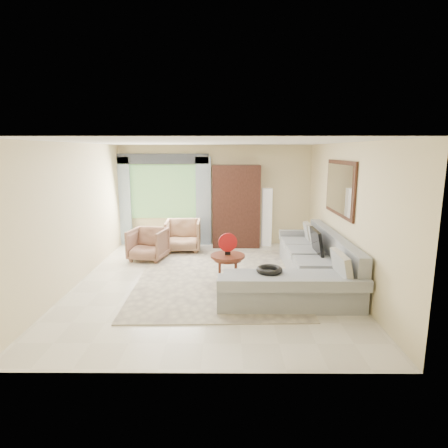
{
  "coord_description": "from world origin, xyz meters",
  "views": [
    {
      "loc": [
        0.29,
        -6.8,
        2.46
      ],
      "look_at": [
        0.25,
        0.35,
        1.05
      ],
      "focal_mm": 30.0,
      "sensor_mm": 36.0,
      "label": 1
    }
  ],
  "objects_px": {
    "coffee_table": "(228,271)",
    "armchair_right": "(183,235)",
    "armoire": "(236,206)",
    "tv_screen": "(317,242)",
    "potted_plant": "(135,236)",
    "sectional_sofa": "(307,270)",
    "floor_lamp": "(267,217)",
    "armchair_left": "(148,244)"
  },
  "relations": [
    {
      "from": "sectional_sofa",
      "to": "tv_screen",
      "type": "distance_m",
      "value": 0.67
    },
    {
      "from": "armchair_right",
      "to": "floor_lamp",
      "type": "height_order",
      "value": "floor_lamp"
    },
    {
      "from": "armchair_right",
      "to": "potted_plant",
      "type": "relative_size",
      "value": 1.77
    },
    {
      "from": "tv_screen",
      "to": "potted_plant",
      "type": "distance_m",
      "value": 4.91
    },
    {
      "from": "armchair_left",
      "to": "armoire",
      "type": "xyz_separation_m",
      "value": [
        2.04,
        1.27,
        0.69
      ]
    },
    {
      "from": "armchair_left",
      "to": "armoire",
      "type": "bearing_deg",
      "value": 43.22
    },
    {
      "from": "tv_screen",
      "to": "armchair_right",
      "type": "height_order",
      "value": "tv_screen"
    },
    {
      "from": "armoire",
      "to": "floor_lamp",
      "type": "bearing_deg",
      "value": 4.29
    },
    {
      "from": "sectional_sofa",
      "to": "armchair_right",
      "type": "distance_m",
      "value": 3.51
    },
    {
      "from": "armchair_left",
      "to": "armoire",
      "type": "height_order",
      "value": "armoire"
    },
    {
      "from": "sectional_sofa",
      "to": "armoire",
      "type": "relative_size",
      "value": 1.65
    },
    {
      "from": "armchair_right",
      "to": "sectional_sofa",
      "type": "bearing_deg",
      "value": -45.15
    },
    {
      "from": "sectional_sofa",
      "to": "tv_screen",
      "type": "height_order",
      "value": "tv_screen"
    },
    {
      "from": "armoire",
      "to": "armchair_left",
      "type": "bearing_deg",
      "value": -148.04
    },
    {
      "from": "armoire",
      "to": "floor_lamp",
      "type": "height_order",
      "value": "armoire"
    },
    {
      "from": "tv_screen",
      "to": "potted_plant",
      "type": "relative_size",
      "value": 1.53
    },
    {
      "from": "coffee_table",
      "to": "armchair_left",
      "type": "xyz_separation_m",
      "value": [
        -1.81,
        1.78,
        0.03
      ]
    },
    {
      "from": "armchair_left",
      "to": "armchair_right",
      "type": "distance_m",
      "value": 1.05
    },
    {
      "from": "coffee_table",
      "to": "armoire",
      "type": "xyz_separation_m",
      "value": [
        0.23,
        3.05,
        0.72
      ]
    },
    {
      "from": "armchair_left",
      "to": "armchair_right",
      "type": "xyz_separation_m",
      "value": [
        0.71,
        0.78,
        0.03
      ]
    },
    {
      "from": "sectional_sofa",
      "to": "tv_screen",
      "type": "xyz_separation_m",
      "value": [
        0.27,
        0.44,
        0.44
      ]
    },
    {
      "from": "coffee_table",
      "to": "potted_plant",
      "type": "distance_m",
      "value": 3.99
    },
    {
      "from": "tv_screen",
      "to": "armchair_right",
      "type": "relative_size",
      "value": 0.86
    },
    {
      "from": "coffee_table",
      "to": "floor_lamp",
      "type": "distance_m",
      "value": 3.3
    },
    {
      "from": "armoire",
      "to": "coffee_table",
      "type": "bearing_deg",
      "value": -94.3
    },
    {
      "from": "potted_plant",
      "to": "floor_lamp",
      "type": "xyz_separation_m",
      "value": [
        3.46,
        -0.04,
        0.51
      ]
    },
    {
      "from": "armchair_left",
      "to": "sectional_sofa",
      "type": "bearing_deg",
      "value": -15.19
    },
    {
      "from": "potted_plant",
      "to": "tv_screen",
      "type": "bearing_deg",
      "value": -31.64
    },
    {
      "from": "armchair_left",
      "to": "armchair_right",
      "type": "height_order",
      "value": "armchair_right"
    },
    {
      "from": "tv_screen",
      "to": "armchair_left",
      "type": "distance_m",
      "value": 3.75
    },
    {
      "from": "coffee_table",
      "to": "floor_lamp",
      "type": "height_order",
      "value": "floor_lamp"
    },
    {
      "from": "armchair_left",
      "to": "armoire",
      "type": "relative_size",
      "value": 0.38
    },
    {
      "from": "coffee_table",
      "to": "armoire",
      "type": "relative_size",
      "value": 0.3
    },
    {
      "from": "tv_screen",
      "to": "armchair_right",
      "type": "bearing_deg",
      "value": 145.16
    },
    {
      "from": "armchair_right",
      "to": "armoire",
      "type": "bearing_deg",
      "value": 18.48
    },
    {
      "from": "armoire",
      "to": "floor_lamp",
      "type": "relative_size",
      "value": 1.4
    },
    {
      "from": "coffee_table",
      "to": "armchair_right",
      "type": "xyz_separation_m",
      "value": [
        -1.1,
        2.56,
        0.06
      ]
    },
    {
      "from": "sectional_sofa",
      "to": "armchair_right",
      "type": "relative_size",
      "value": 4.03
    },
    {
      "from": "armoire",
      "to": "potted_plant",
      "type": "bearing_deg",
      "value": 177.75
    },
    {
      "from": "floor_lamp",
      "to": "armchair_right",
      "type": "bearing_deg",
      "value": -165.41
    },
    {
      "from": "armoire",
      "to": "armchair_right",
      "type": "bearing_deg",
      "value": -159.59
    },
    {
      "from": "coffee_table",
      "to": "armchair_left",
      "type": "bearing_deg",
      "value": 135.43
    }
  ]
}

